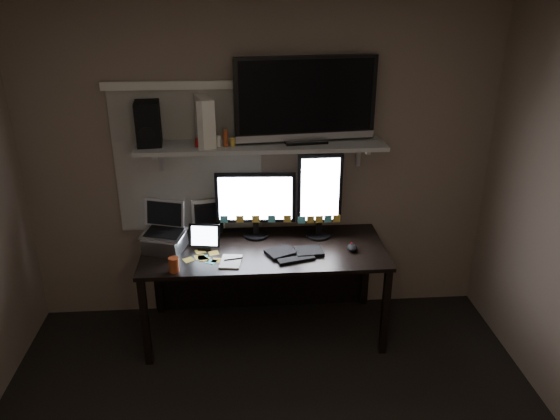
{
  "coord_description": "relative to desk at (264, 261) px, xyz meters",
  "views": [
    {
      "loc": [
        -0.15,
        -2.19,
        2.59
      ],
      "look_at": [
        0.1,
        1.25,
        1.11
      ],
      "focal_mm": 35.0,
      "sensor_mm": 36.0,
      "label": 1
    }
  ],
  "objects": [
    {
      "name": "back_wall",
      "position": [
        0.0,
        0.25,
        0.7
      ],
      "size": [
        3.6,
        0.0,
        3.6
      ],
      "primitive_type": "plane",
      "rotation": [
        1.57,
        0.0,
        0.0
      ],
      "color": "#7B6858",
      "rests_on": "floor"
    },
    {
      "name": "bottles",
      "position": [
        -0.33,
        0.02,
        1.0
      ],
      "size": [
        0.22,
        0.12,
        0.14
      ],
      "primitive_type": null,
      "rotation": [
        0.0,
        0.0,
        0.33
      ],
      "color": "#A50F0C",
      "rests_on": "wall_shelf"
    },
    {
      "name": "tablet",
      "position": [
        -0.44,
        -0.1,
        0.28
      ],
      "size": [
        0.24,
        0.13,
        0.2
      ],
      "primitive_type": "cube",
      "rotation": [
        0.0,
        0.0,
        -0.15
      ],
      "color": "black",
      "rests_on": "desk"
    },
    {
      "name": "desk",
      "position": [
        0.0,
        0.0,
        0.0
      ],
      "size": [
        1.8,
        0.75,
        0.73
      ],
      "color": "black",
      "rests_on": "floor"
    },
    {
      "name": "keyboard",
      "position": [
        0.22,
        -0.22,
        0.19
      ],
      "size": [
        0.44,
        0.27,
        0.03
      ],
      "primitive_type": "cube",
      "rotation": [
        0.0,
        0.0,
        0.27
      ],
      "color": "black",
      "rests_on": "desk"
    },
    {
      "name": "file_sorter",
      "position": [
        -0.42,
        0.19,
        0.31
      ],
      "size": [
        0.23,
        0.15,
        0.27
      ],
      "primitive_type": "cube",
      "rotation": [
        0.0,
        0.0,
        0.26
      ],
      "color": "black",
      "rests_on": "desk"
    },
    {
      "name": "monitor_portrait",
      "position": [
        0.43,
        0.05,
        0.52
      ],
      "size": [
        0.34,
        0.07,
        0.68
      ],
      "primitive_type": "cube",
      "rotation": [
        0.0,
        0.0,
        0.03
      ],
      "color": "black",
      "rests_on": "desk"
    },
    {
      "name": "tv",
      "position": [
        0.32,
        0.1,
        1.23
      ],
      "size": [
        1.03,
        0.29,
        0.61
      ],
      "primitive_type": "cube",
      "rotation": [
        0.0,
        0.0,
        0.1
      ],
      "color": "black",
      "rests_on": "wall_shelf"
    },
    {
      "name": "mouse",
      "position": [
        0.65,
        -0.19,
        0.2
      ],
      "size": [
        0.08,
        0.12,
        0.04
      ],
      "primitive_type": "ellipsoid",
      "rotation": [
        0.0,
        0.0,
        -0.1
      ],
      "color": "black",
      "rests_on": "desk"
    },
    {
      "name": "monitor_landscape",
      "position": [
        -0.05,
        0.09,
        0.44
      ],
      "size": [
        0.61,
        0.1,
        0.53
      ],
      "primitive_type": "cube",
      "rotation": [
        0.0,
        0.0,
        -0.06
      ],
      "color": "black",
      "rests_on": "desk"
    },
    {
      "name": "speaker",
      "position": [
        -0.8,
        0.1,
        1.08
      ],
      "size": [
        0.19,
        0.22,
        0.31
      ],
      "primitive_type": "cube",
      "rotation": [
        0.0,
        0.0,
        0.1
      ],
      "color": "black",
      "rests_on": "wall_shelf"
    },
    {
      "name": "window_blinds",
      "position": [
        -0.55,
        0.24,
        0.75
      ],
      "size": [
        1.1,
        0.02,
        1.1
      ],
      "primitive_type": "cube",
      "color": "#B3ADA0",
      "rests_on": "back_wall"
    },
    {
      "name": "laptop",
      "position": [
        -0.73,
        -0.1,
        0.35
      ],
      "size": [
        0.37,
        0.33,
        0.35
      ],
      "primitive_type": "cube",
      "rotation": [
        0.0,
        0.0,
        -0.31
      ],
      "color": "silver",
      "rests_on": "desk"
    },
    {
      "name": "sticky_notes",
      "position": [
        -0.45,
        -0.2,
        0.18
      ],
      "size": [
        0.35,
        0.28,
        0.0
      ],
      "primitive_type": null,
      "rotation": [
        0.0,
        0.0,
        0.21
      ],
      "color": "gold",
      "rests_on": "desk"
    },
    {
      "name": "ceiling",
      "position": [
        0.0,
        -1.55,
        1.95
      ],
      "size": [
        3.6,
        3.6,
        0.0
      ],
      "primitive_type": "plane",
      "rotation": [
        3.14,
        0.0,
        0.0
      ],
      "color": "silver",
      "rests_on": "back_wall"
    },
    {
      "name": "wall_shelf",
      "position": [
        0.0,
        0.08,
        0.91
      ],
      "size": [
        1.8,
        0.35,
        0.03
      ],
      "primitive_type": "cube",
      "color": "#A6A7A2",
      "rests_on": "back_wall"
    },
    {
      "name": "game_console",
      "position": [
        -0.4,
        0.09,
        1.1
      ],
      "size": [
        0.16,
        0.3,
        0.34
      ],
      "primitive_type": "cube",
      "rotation": [
        0.0,
        0.0,
        0.26
      ],
      "color": "silver",
      "rests_on": "wall_shelf"
    },
    {
      "name": "notepad",
      "position": [
        -0.25,
        -0.32,
        0.18
      ],
      "size": [
        0.17,
        0.22,
        0.01
      ],
      "primitive_type": "cube",
      "rotation": [
        0.0,
        0.0,
        -0.14
      ],
      "color": "white",
      "rests_on": "desk"
    },
    {
      "name": "cup",
      "position": [
        -0.63,
        -0.42,
        0.23
      ],
      "size": [
        0.09,
        0.09,
        0.1
      ],
      "primitive_type": "cylinder",
      "rotation": [
        0.0,
        0.0,
        0.33
      ],
      "color": "#9C3D1C",
      "rests_on": "desk"
    }
  ]
}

